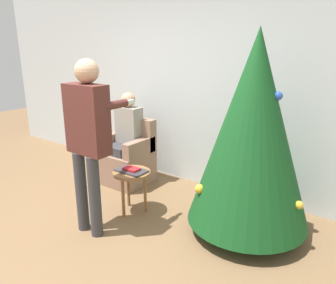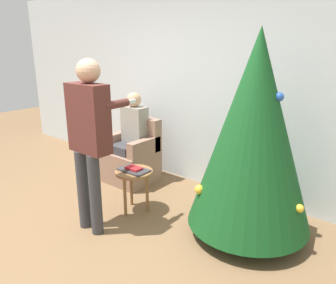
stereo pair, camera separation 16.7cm
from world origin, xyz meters
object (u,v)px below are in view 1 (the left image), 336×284
Objects in this scene: christmas_tree at (253,131)px; side_stool at (132,178)px; armchair at (127,159)px; person_standing at (88,132)px; person_seated at (125,134)px.

christmas_tree is 4.08× the size of side_stool.
armchair is (-1.91, 0.24, -0.76)m from christmas_tree.
christmas_tree reaches higher than armchair.
christmas_tree is 1.60m from person_standing.
person_standing reaches higher than person_seated.
side_stool is (-1.25, -0.39, -0.67)m from christmas_tree.
person_seated is 2.52× the size of side_stool.
armchair is at bearing 90.00° from person_seated.
person_seated is at bearing -90.00° from armchair.
christmas_tree is 2.07m from armchair.
christmas_tree is at bearing 17.45° from side_stool.
person_standing is (0.60, -1.16, 0.74)m from armchair.
christmas_tree is 1.47m from side_stool.
person_standing is at bearing -97.18° from side_stool.
armchair is at bearing 172.90° from christmas_tree.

